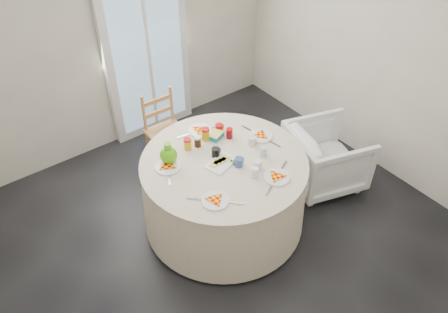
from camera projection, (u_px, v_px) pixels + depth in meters
floor at (226, 243)px, 3.98m from camera, size 4.00×4.00×0.00m
wall_back at (106, 33)px, 4.37m from camera, size 4.00×0.02×2.60m
wall_right at (397, 51)px, 4.07m from camera, size 0.02×4.00×2.60m
glass_door at (146, 47)px, 4.68m from camera, size 1.00×0.08×2.10m
table at (224, 192)px, 3.95m from camera, size 1.48×1.48×0.75m
wooden_chair at (166, 128)px, 4.54m from camera, size 0.39×0.37×0.85m
armchair at (327, 152)px, 4.37m from camera, size 0.84×0.87×0.72m
place_settings at (224, 159)px, 3.70m from camera, size 1.52×1.52×0.02m
jar_cluster at (208, 137)px, 3.85m from camera, size 0.45×0.24×0.13m
butter_tub at (216, 135)px, 3.93m from camera, size 0.16×0.14×0.05m
green_pitcher at (168, 151)px, 3.63m from camera, size 0.19×0.19×0.19m
cheese_platter at (221, 162)px, 3.67m from camera, size 0.30×0.24×0.03m
mugs_glasses at (241, 150)px, 3.73m from camera, size 0.62×0.62×0.10m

